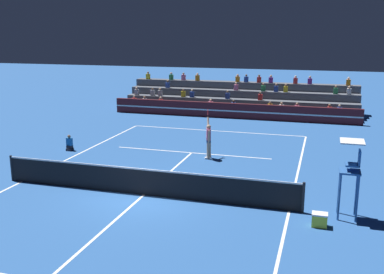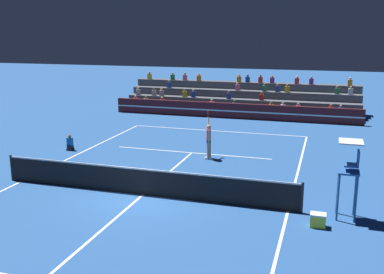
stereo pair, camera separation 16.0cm
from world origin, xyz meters
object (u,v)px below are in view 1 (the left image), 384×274
tennis_player (209,139)px  ball_kid_courtside (70,144)px  tennis_ball (260,192)px  equipment_cooler (320,220)px  umpire_chair (351,169)px

tennis_player → ball_kid_courtside: bearing=-175.2°
tennis_player → tennis_ball: (3.15, -4.15, -0.95)m
ball_kid_courtside → equipment_cooler: bearing=-25.2°
umpire_chair → tennis_player: size_ratio=1.11×
ball_kid_courtside → tennis_ball: (10.56, -3.53, -0.30)m
tennis_player → umpire_chair: bearing=-41.8°
ball_kid_courtside → umpire_chair: bearing=-20.2°
umpire_chair → equipment_cooler: 2.01m
umpire_chair → equipment_cooler: umpire_chair is taller
umpire_chair → tennis_ball: bearing=154.6°
umpire_chair → tennis_player: bearing=138.2°
tennis_ball → equipment_cooler: 3.42m
ball_kid_courtside → tennis_ball: ball_kid_courtside is taller
umpire_chair → ball_kid_courtside: umpire_chair is taller
ball_kid_courtside → equipment_cooler: ball_kid_courtside is taller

